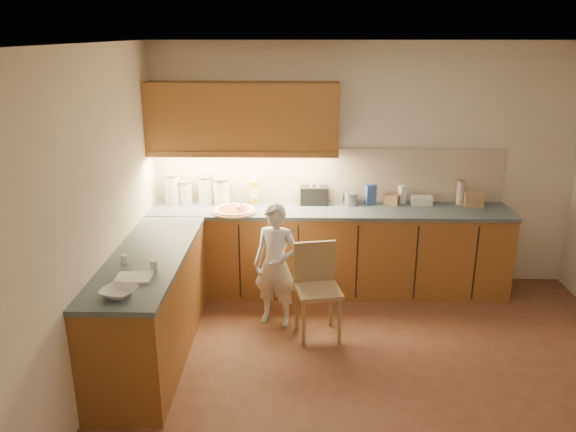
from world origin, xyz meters
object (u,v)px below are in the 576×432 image
object	(u,v)px
toaster	(314,195)
pizza_on_board	(234,210)
oil_jug	(255,192)
child	(276,265)
wooden_chair	(317,283)

from	to	relation	value
toaster	pizza_on_board	bearing A→B (deg)	-159.64
toaster	oil_jug	bearing A→B (deg)	179.86
child	toaster	world-z (taller)	child
child	oil_jug	size ratio (longest dim) A/B	4.04
oil_jug	child	bearing A→B (deg)	-73.77
wooden_chair	oil_jug	world-z (taller)	oil_jug
pizza_on_board	child	world-z (taller)	child
wooden_chair	toaster	size ratio (longest dim) A/B	2.89
wooden_chair	oil_jug	distance (m)	1.38
pizza_on_board	child	distance (m)	0.82
wooden_chair	oil_jug	xyz separation A→B (m)	(-0.64, 1.09, 0.55)
pizza_on_board	wooden_chair	bearing A→B (deg)	-43.39
pizza_on_board	toaster	xyz separation A→B (m)	(0.82, 0.31, 0.08)
pizza_on_board	oil_jug	world-z (taller)	oil_jug
wooden_chair	toaster	world-z (taller)	toaster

